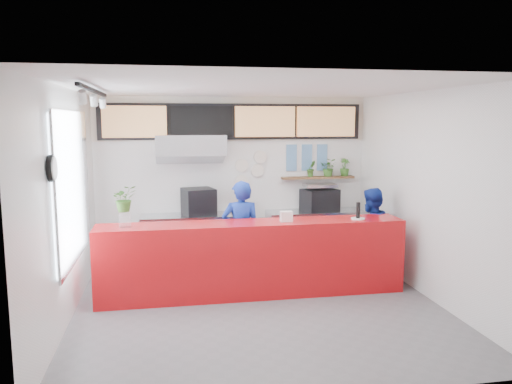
# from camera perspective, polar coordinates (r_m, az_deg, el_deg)

# --- Properties ---
(floor) EXTENTS (5.00, 5.00, 0.00)m
(floor) POSITION_cam_1_polar(r_m,az_deg,el_deg) (7.21, 0.21, -12.69)
(floor) COLOR slate
(floor) RESTS_ON ground
(ceiling) EXTENTS (5.00, 5.00, 0.00)m
(ceiling) POSITION_cam_1_polar(r_m,az_deg,el_deg) (6.76, 0.22, 11.83)
(ceiling) COLOR silver
(wall_back) EXTENTS (5.00, 0.00, 5.00)m
(wall_back) POSITION_cam_1_polar(r_m,az_deg,el_deg) (9.27, -2.58, 1.53)
(wall_back) COLOR white
(wall_back) RESTS_ON ground
(wall_left) EXTENTS (0.00, 5.00, 5.00)m
(wall_left) POSITION_cam_1_polar(r_m,az_deg,el_deg) (6.84, -20.87, -1.36)
(wall_left) COLOR white
(wall_left) RESTS_ON ground
(wall_right) EXTENTS (0.00, 5.00, 5.00)m
(wall_right) POSITION_cam_1_polar(r_m,az_deg,el_deg) (7.68, 18.89, -0.28)
(wall_right) COLOR white
(wall_right) RESTS_ON ground
(service_counter) EXTENTS (4.50, 0.60, 1.10)m
(service_counter) POSITION_cam_1_polar(r_m,az_deg,el_deg) (7.41, -0.35, -7.63)
(service_counter) COLOR red
(service_counter) RESTS_ON ground
(cream_band) EXTENTS (5.00, 0.02, 0.80)m
(cream_band) POSITION_cam_1_polar(r_m,az_deg,el_deg) (9.20, -2.62, 8.34)
(cream_band) COLOR beige
(cream_band) RESTS_ON wall_back
(prep_bench) EXTENTS (1.80, 0.60, 0.90)m
(prep_bench) POSITION_cam_1_polar(r_m,az_deg,el_deg) (9.09, -7.31, -5.39)
(prep_bench) COLOR #B2B5BA
(prep_bench) RESTS_ON ground
(panini_oven) EXTENTS (0.63, 0.63, 0.47)m
(panini_oven) POSITION_cam_1_polar(r_m,az_deg,el_deg) (8.96, -6.58, -1.09)
(panini_oven) COLOR black
(panini_oven) RESTS_ON prep_bench
(extraction_hood) EXTENTS (1.20, 0.70, 0.35)m
(extraction_hood) POSITION_cam_1_polar(r_m,az_deg,el_deg) (8.80, -7.50, 5.36)
(extraction_hood) COLOR #B2B5BA
(extraction_hood) RESTS_ON ceiling
(hood_lip) EXTENTS (1.20, 0.69, 0.31)m
(hood_lip) POSITION_cam_1_polar(r_m,az_deg,el_deg) (8.81, -7.47, 4.06)
(hood_lip) COLOR #B2B5BA
(hood_lip) RESTS_ON ceiling
(right_bench) EXTENTS (1.80, 0.60, 0.90)m
(right_bench) POSITION_cam_1_polar(r_m,az_deg,el_deg) (9.48, 6.76, -4.81)
(right_bench) COLOR #B2B5BA
(right_bench) RESTS_ON ground
(espresso_machine) EXTENTS (0.72, 0.60, 0.40)m
(espresso_machine) POSITION_cam_1_polar(r_m,az_deg,el_deg) (9.38, 7.29, -0.91)
(espresso_machine) COLOR black
(espresso_machine) RESTS_ON right_bench
(espresso_tray) EXTENTS (0.60, 0.43, 0.05)m
(espresso_tray) POSITION_cam_1_polar(r_m,az_deg,el_deg) (9.34, 7.32, 0.76)
(espresso_tray) COLOR silver
(espresso_tray) RESTS_ON espresso_machine
(herb_shelf) EXTENTS (1.40, 0.18, 0.04)m
(herb_shelf) POSITION_cam_1_polar(r_m,az_deg,el_deg) (9.52, 7.09, 1.65)
(herb_shelf) COLOR brown
(herb_shelf) RESTS_ON wall_back
(menu_board_far_left) EXTENTS (1.10, 0.10, 0.55)m
(menu_board_far_left) POSITION_cam_1_polar(r_m,az_deg,el_deg) (9.03, -13.71, 7.81)
(menu_board_far_left) COLOR tan
(menu_board_far_left) RESTS_ON wall_back
(menu_board_mid_left) EXTENTS (1.10, 0.10, 0.55)m
(menu_board_mid_left) POSITION_cam_1_polar(r_m,az_deg,el_deg) (9.03, -6.27, 7.99)
(menu_board_mid_left) COLOR black
(menu_board_mid_left) RESTS_ON wall_back
(menu_board_mid_right) EXTENTS (1.10, 0.10, 0.55)m
(menu_board_mid_right) POSITION_cam_1_polar(r_m,az_deg,el_deg) (9.19, 1.03, 8.04)
(menu_board_mid_right) COLOR tan
(menu_board_mid_right) RESTS_ON wall_back
(menu_board_far_right) EXTENTS (1.10, 0.10, 0.55)m
(menu_board_far_right) POSITION_cam_1_polar(r_m,az_deg,el_deg) (9.48, 7.99, 7.97)
(menu_board_far_right) COLOR tan
(menu_board_far_right) RESTS_ON wall_back
(soffit) EXTENTS (4.80, 0.04, 0.65)m
(soffit) POSITION_cam_1_polar(r_m,az_deg,el_deg) (9.17, -2.59, 8.03)
(soffit) COLOR black
(soffit) RESTS_ON wall_back
(window_pane) EXTENTS (0.04, 2.20, 1.90)m
(window_pane) POSITION_cam_1_polar(r_m,az_deg,el_deg) (7.09, -20.27, 0.63)
(window_pane) COLOR silver
(window_pane) RESTS_ON wall_left
(window_frame) EXTENTS (0.03, 2.30, 2.00)m
(window_frame) POSITION_cam_1_polar(r_m,az_deg,el_deg) (7.09, -20.12, 0.63)
(window_frame) COLOR #B2B5BA
(window_frame) RESTS_ON wall_left
(wall_clock_rim) EXTENTS (0.05, 0.30, 0.30)m
(wall_clock_rim) POSITION_cam_1_polar(r_m,az_deg,el_deg) (5.88, -22.35, 2.51)
(wall_clock_rim) COLOR black
(wall_clock_rim) RESTS_ON wall_left
(wall_clock_face) EXTENTS (0.02, 0.26, 0.26)m
(wall_clock_face) POSITION_cam_1_polar(r_m,az_deg,el_deg) (5.88, -22.06, 2.52)
(wall_clock_face) COLOR white
(wall_clock_face) RESTS_ON wall_left
(track_rail) EXTENTS (0.05, 2.40, 0.04)m
(track_rail) POSITION_cam_1_polar(r_m,az_deg,el_deg) (6.70, -18.08, 10.95)
(track_rail) COLOR black
(track_rail) RESTS_ON ceiling
(dec_plate_a) EXTENTS (0.24, 0.03, 0.24)m
(dec_plate_a) POSITION_cam_1_polar(r_m,az_deg,el_deg) (9.24, -1.65, 3.07)
(dec_plate_a) COLOR silver
(dec_plate_a) RESTS_ON wall_back
(dec_plate_b) EXTENTS (0.24, 0.03, 0.24)m
(dec_plate_b) POSITION_cam_1_polar(r_m,az_deg,el_deg) (9.30, 0.19, 2.49)
(dec_plate_b) COLOR silver
(dec_plate_b) RESTS_ON wall_back
(dec_plate_c) EXTENTS (0.24, 0.03, 0.24)m
(dec_plate_c) POSITION_cam_1_polar(r_m,az_deg,el_deg) (9.27, -1.64, 1.22)
(dec_plate_c) COLOR silver
(dec_plate_c) RESTS_ON wall_back
(dec_plate_d) EXTENTS (0.24, 0.03, 0.24)m
(dec_plate_d) POSITION_cam_1_polar(r_m,az_deg,el_deg) (9.29, 0.49, 4.03)
(dec_plate_d) COLOR silver
(dec_plate_d) RESTS_ON wall_back
(photo_frame_a) EXTENTS (0.20, 0.02, 0.25)m
(photo_frame_a) POSITION_cam_1_polar(r_m,az_deg,el_deg) (9.42, 4.08, 4.68)
(photo_frame_a) COLOR #598CBF
(photo_frame_a) RESTS_ON wall_back
(photo_frame_b) EXTENTS (0.20, 0.02, 0.25)m
(photo_frame_b) POSITION_cam_1_polar(r_m,az_deg,el_deg) (9.50, 5.84, 4.68)
(photo_frame_b) COLOR #598CBF
(photo_frame_b) RESTS_ON wall_back
(photo_frame_c) EXTENTS (0.20, 0.02, 0.25)m
(photo_frame_c) POSITION_cam_1_polar(r_m,az_deg,el_deg) (9.58, 7.57, 4.68)
(photo_frame_c) COLOR #598CBF
(photo_frame_c) RESTS_ON wall_back
(photo_frame_d) EXTENTS (0.20, 0.02, 0.25)m
(photo_frame_d) POSITION_cam_1_polar(r_m,az_deg,el_deg) (9.44, 4.07, 3.16)
(photo_frame_d) COLOR #598CBF
(photo_frame_d) RESTS_ON wall_back
(photo_frame_e) EXTENTS (0.20, 0.02, 0.25)m
(photo_frame_e) POSITION_cam_1_polar(r_m,az_deg,el_deg) (9.51, 5.82, 3.18)
(photo_frame_e) COLOR #598CBF
(photo_frame_e) RESTS_ON wall_back
(photo_frame_f) EXTENTS (0.20, 0.02, 0.25)m
(photo_frame_f) POSITION_cam_1_polar(r_m,az_deg,el_deg) (9.60, 7.54, 3.20)
(photo_frame_f) COLOR #598CBF
(photo_frame_f) RESTS_ON wall_back
(staff_center) EXTENTS (0.64, 0.46, 1.65)m
(staff_center) POSITION_cam_1_polar(r_m,az_deg,el_deg) (7.82, -1.70, -4.72)
(staff_center) COLOR navy
(staff_center) RESTS_ON ground
(staff_right) EXTENTS (0.92, 0.89, 1.49)m
(staff_right) POSITION_cam_1_polar(r_m,az_deg,el_deg) (8.36, 12.95, -4.64)
(staff_right) COLOR navy
(staff_right) RESTS_ON ground
(herb_b) EXTENTS (0.20, 0.17, 0.31)m
(herb_b) POSITION_cam_1_polar(r_m,az_deg,el_deg) (9.46, 6.33, 2.69)
(herb_b) COLOR #386B25
(herb_b) RESTS_ON herb_shelf
(herb_c) EXTENTS (0.39, 0.37, 0.34)m
(herb_c) POSITION_cam_1_polar(r_m,az_deg,el_deg) (9.57, 8.33, 2.80)
(herb_c) COLOR #386B25
(herb_c) RESTS_ON herb_shelf
(herb_d) EXTENTS (0.21, 0.20, 0.34)m
(herb_d) POSITION_cam_1_polar(r_m,az_deg,el_deg) (9.67, 10.09, 2.81)
(herb_d) COLOR #386B25
(herb_d) RESTS_ON herb_shelf
(glass_vase) EXTENTS (0.22, 0.22, 0.20)m
(glass_vase) POSITION_cam_1_polar(r_m,az_deg,el_deg) (7.16, -14.74, -3.10)
(glass_vase) COLOR white
(glass_vase) RESTS_ON service_counter
(basil_vase) EXTENTS (0.41, 0.38, 0.37)m
(basil_vase) POSITION_cam_1_polar(r_m,az_deg,el_deg) (7.11, -14.82, -0.72)
(basil_vase) COLOR #386B25
(basil_vase) RESTS_ON glass_vase
(napkin_holder) EXTENTS (0.18, 0.11, 0.15)m
(napkin_holder) POSITION_cam_1_polar(r_m,az_deg,el_deg) (7.33, 3.48, -2.80)
(napkin_holder) COLOR white
(napkin_holder) RESTS_ON service_counter
(white_plate) EXTENTS (0.22, 0.22, 0.02)m
(white_plate) POSITION_cam_1_polar(r_m,az_deg,el_deg) (7.66, 11.57, -3.00)
(white_plate) COLOR white
(white_plate) RESTS_ON service_counter
(pepper_mill) EXTENTS (0.07, 0.07, 0.24)m
(pepper_mill) POSITION_cam_1_polar(r_m,az_deg,el_deg) (7.64, 11.60, -2.06)
(pepper_mill) COLOR black
(pepper_mill) RESTS_ON white_plate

